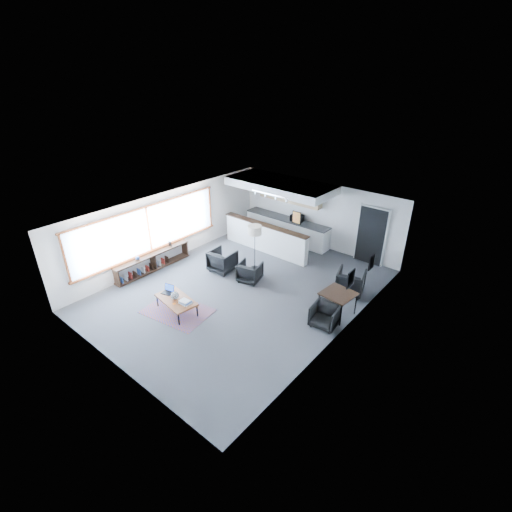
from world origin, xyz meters
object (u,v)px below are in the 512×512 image
Objects in this scene: laptop at (168,290)px; ceramic_pot at (175,296)px; dining_chair_far at (350,282)px; dining_chair_near at (325,316)px; armchair_left at (223,260)px; microwave at (297,217)px; dining_table at (338,295)px; armchair_right at (250,271)px; floor_lamp at (255,232)px; book_stack at (185,302)px; coffee_table at (176,300)px.

laptop is 0.46m from ceramic_pot.
dining_chair_near is at bearing 80.90° from dining_chair_far.
dining_chair_near is (4.38, -0.46, -0.11)m from armchair_left.
microwave is (0.66, 3.61, 0.67)m from armchair_left.
microwave is (0.43, 6.16, 0.59)m from laptop.
dining_table reaches higher than laptop.
ceramic_pot is 0.38× the size of dining_chair_near.
ceramic_pot is at bearing -27.88° from laptop.
laptop is at bearing 54.05° from armchair_right.
dining_chair_far reaches higher than ceramic_pot.
dining_chair_far is (3.36, 0.72, -1.07)m from floor_lamp.
book_stack is at bearing 37.66° from dining_chair_far.
armchair_right is at bearing 163.21° from dining_chair_near.
coffee_table is at bearing 63.82° from armchair_right.
floor_lamp is 3.74m from dining_table.
dining_chair_far is (2.94, 1.48, -0.00)m from armchair_right.
coffee_table is 1.96× the size of dining_chair_far.
microwave is at bearing 99.13° from coffee_table.
dining_table is 1.51× the size of dining_chair_near.
coffee_table is 0.15m from ceramic_pot.
microwave is at bearing 92.46° from floor_lamp.
armchair_right is (1.20, 0.08, -0.06)m from armchair_left.
ceramic_pot is 2.80m from armchair_right.
dining_table is (3.69, 2.89, 0.26)m from coffee_table.
book_stack is 6.28m from microwave.
armchair_right reaches higher than laptop.
armchair_left is (-0.70, 2.65, 0.02)m from coffee_table.
coffee_table is at bearing 99.78° from armchair_left.
microwave is at bearing 125.25° from dining_chair_near.
ceramic_pot is 6.30m from microwave.
armchair_right reaches higher than ceramic_pot.
laptop is at bearing 176.48° from coffee_table.
book_stack is at bearing -154.07° from dining_chair_near.
dining_table is (3.31, 2.86, 0.18)m from book_stack.
dining_chair_near is at bearing 169.08° from armchair_left.
dining_chair_far is (3.91, 4.11, -0.14)m from laptop.
book_stack is 0.70× the size of microwave.
book_stack is at bearing 71.64° from armchair_right.
ceramic_pot is at bearing -146.14° from coffee_table.
book_stack is (0.84, -0.07, -0.02)m from laptop.
armchair_left is 1.52m from floor_lamp.
dining_chair_far is at bearing 32.99° from laptop.
dining_chair_near is (3.61, -1.30, -1.12)m from floor_lamp.
microwave is (-0.42, 6.23, 0.61)m from book_stack.
microwave is at bearing 72.57° from laptop.
dining_table is 0.78m from dining_chair_near.
armchair_right is at bearing 79.13° from ceramic_pot.
dining_chair_near is at bearing -19.79° from floor_lamp.
coffee_table is 1.52× the size of dining_table.
armchair_right is at bearing 88.39° from coffee_table.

